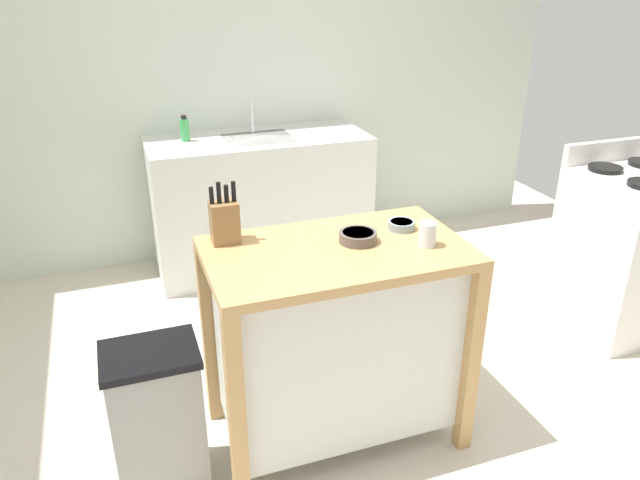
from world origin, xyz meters
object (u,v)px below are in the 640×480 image
knife_block (224,221)px  kitchen_island (336,334)px  bottle_spray_cleaner (185,129)px  sink_faucet (252,116)px  stove (628,251)px  trash_bin (158,418)px  bowl_stoneware_deep (358,237)px  drinking_cup (428,234)px  bowl_ceramic_wide (401,225)px

knife_block → kitchen_island: bearing=-27.3°
kitchen_island → bottle_spray_cleaner: bottle_spray_cleaner is taller
sink_faucet → stove: (1.75, -1.60, -0.56)m
trash_bin → bottle_spray_cleaner: (0.43, 1.88, 0.67)m
bowl_stoneware_deep → trash_bin: 1.06m
drinking_cup → stove: stove is taller
sink_faucet → stove: bearing=-42.4°
sink_faucet → bowl_ceramic_wide: bearing=-83.8°
bowl_ceramic_wide → drinking_cup: (0.02, -0.19, 0.03)m
knife_block → stove: bearing=2.6°
bowl_ceramic_wide → trash_bin: 1.26m
trash_bin → sink_faucet: sink_faucet is taller
trash_bin → bowl_ceramic_wide: bearing=7.0°
bottle_spray_cleaner → stove: 2.73m
bowl_stoneware_deep → trash_bin: size_ratio=0.24×
drinking_cup → knife_block: bearing=157.8°
kitchen_island → sink_faucet: size_ratio=4.74×
bowl_stoneware_deep → sink_faucet: size_ratio=0.70×
stove → kitchen_island: bearing=-170.6°
bowl_ceramic_wide → bottle_spray_cleaner: size_ratio=0.69×
bottle_spray_cleaner → stove: size_ratio=0.16×
knife_block → bottle_spray_cleaner: size_ratio=1.55×
drinking_cup → bottle_spray_cleaner: (-0.67, 1.93, 0.02)m
bowl_stoneware_deep → trash_bin: (-0.86, -0.07, -0.62)m
bottle_spray_cleaner → knife_block: bearing=-92.6°
bowl_ceramic_wide → trash_bin: size_ratio=0.18×
drinking_cup → trash_bin: 1.28m
knife_block → bottle_spray_cleaner: 1.63m
kitchen_island → sink_faucet: 1.98m
kitchen_island → bowl_stoneware_deep: size_ratio=6.77×
kitchen_island → knife_block: (-0.40, 0.21, 0.49)m
bowl_stoneware_deep → stove: stove is taller
sink_faucet → bowl_stoneware_deep: bearing=-90.8°
bowl_ceramic_wide → bowl_stoneware_deep: 0.23m
bowl_ceramic_wide → drinking_cup: bearing=-83.9°
kitchen_island → sink_faucet: (0.13, 1.91, 0.51)m
bowl_ceramic_wide → trash_bin: bearing=-173.0°
bowl_ceramic_wide → sink_faucet: bearing=96.2°
sink_faucet → stove: 2.44m
bowl_ceramic_wide → sink_faucet: sink_faucet is taller
knife_block → bottle_spray_cleaner: knife_block is taller
drinking_cup → stove: 1.66m
sink_faucet → bottle_spray_cleaner: 0.46m
bowl_stoneware_deep → drinking_cup: size_ratio=1.56×
trash_bin → sink_faucet: size_ratio=2.86×
bottle_spray_cleaner → stove: (2.21, -1.52, -0.52)m
bowl_stoneware_deep → stove: 1.86m
bottle_spray_cleaner → drinking_cup: bearing=-70.8°
drinking_cup → stove: size_ratio=0.10×
knife_block → bowl_ceramic_wide: size_ratio=2.24×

